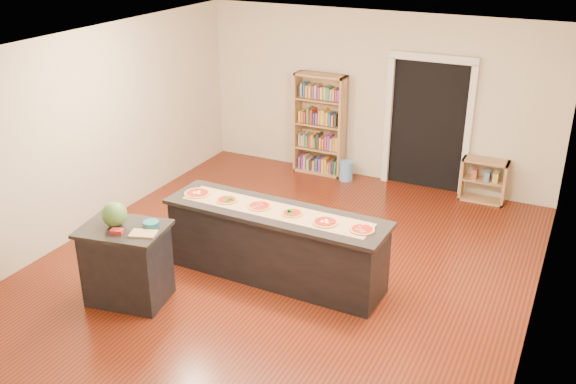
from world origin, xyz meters
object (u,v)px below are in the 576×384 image
at_px(side_counter, 127,264).
at_px(waste_bin, 346,171).
at_px(kitchen_island, 276,244).
at_px(watermelon, 114,214).
at_px(low_shelf, 484,180).
at_px(bookshelf, 320,125).

bearing_deg(side_counter, waste_bin, 68.35).
height_order(kitchen_island, watermelon, watermelon).
height_order(side_counter, waste_bin, side_counter).
relative_size(kitchen_island, low_shelf, 4.03).
xyz_separation_m(side_counter, bookshelf, (0.38, 4.69, 0.40)).
relative_size(kitchen_island, side_counter, 2.92).
xyz_separation_m(kitchen_island, waste_bin, (-0.38, 3.37, -0.30)).
height_order(kitchen_island, side_counter, side_counter).
distance_m(bookshelf, watermelon, 4.72).
bearing_deg(bookshelf, low_shelf, 0.14).
bearing_deg(low_shelf, watermelon, -124.99).
xyz_separation_m(kitchen_island, side_counter, (-1.32, -1.19, 0.01)).
distance_m(bookshelf, waste_bin, 0.91).
distance_m(kitchen_island, side_counter, 1.78).
bearing_deg(watermelon, side_counter, 0.78).
relative_size(side_counter, waste_bin, 2.85).
relative_size(side_counter, watermelon, 3.33).
bearing_deg(low_shelf, kitchen_island, -118.08).
height_order(bookshelf, watermelon, bookshelf).
bearing_deg(watermelon, kitchen_island, 40.10).
relative_size(waste_bin, watermelon, 1.17).
xyz_separation_m(bookshelf, low_shelf, (2.80, 0.01, -0.53)).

